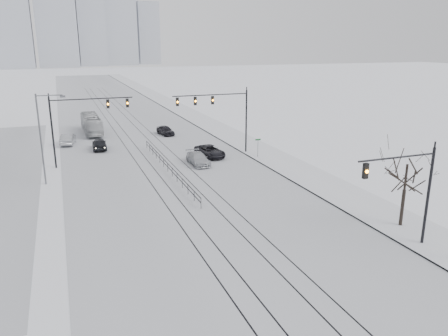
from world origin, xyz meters
TOP-DOWN VIEW (x-y plane):
  - ground at (0.00, 0.00)m, footprint 500.00×500.00m
  - road at (0.00, 60.00)m, footprint 22.00×260.00m
  - sidewalk_east at (13.50, 60.00)m, footprint 5.00×260.00m
  - curb at (11.05, 60.00)m, footprint 0.10×260.00m
  - tram_rails at (-0.00, 40.00)m, footprint 5.30×180.00m
  - skyline at (5.02, 273.63)m, footprint 96.00×48.00m
  - traffic_mast_near at (10.79, 6.00)m, footprint 6.10×0.37m
  - traffic_mast_ne at (8.15, 34.99)m, footprint 9.60×0.37m
  - traffic_mast_nw at (-8.52, 36.00)m, footprint 9.10×0.37m
  - street_light_west at (-12.20, 30.00)m, footprint 2.73×0.25m
  - bare_tree at (13.20, 9.00)m, footprint 4.40×4.40m
  - median_fence at (0.00, 30.00)m, footprint 0.06×24.00m
  - street_sign at (11.80, 32.00)m, footprint 0.70×0.06m
  - sedan_sb_inner at (-6.02, 43.32)m, footprint 2.01×4.55m
  - sedan_sb_outer at (-9.85, 47.97)m, footprint 2.36×4.81m
  - sedan_nb_front at (6.45, 34.53)m, footprint 3.02×5.37m
  - sedan_nb_right at (3.99, 31.61)m, footprint 1.98×4.77m
  - sedan_nb_far at (4.39, 49.71)m, footprint 2.34×4.36m
  - box_truck at (-6.10, 55.06)m, footprint 2.66×10.53m

SIDE VIEW (x-z plane):
  - ground at x=0.00m, z-range 0.00..0.00m
  - road at x=0.00m, z-range 0.00..0.02m
  - tram_rails at x=0.00m, z-range 0.02..0.03m
  - curb at x=11.05m, z-range 0.00..0.12m
  - sidewalk_east at x=13.50m, z-range 0.00..0.16m
  - median_fence at x=0.00m, z-range 0.03..1.03m
  - sedan_nb_right at x=3.99m, z-range 0.00..1.38m
  - sedan_nb_far at x=4.39m, z-range 0.00..1.41m
  - sedan_nb_front at x=6.45m, z-range 0.00..1.42m
  - sedan_sb_outer at x=-9.85m, z-range 0.00..1.52m
  - sedan_sb_inner at x=-6.02m, z-range 0.00..1.52m
  - box_truck at x=-6.10m, z-range 0.00..2.92m
  - street_sign at x=11.80m, z-range 0.41..2.81m
  - bare_tree at x=13.20m, z-range 1.44..7.54m
  - traffic_mast_near at x=10.79m, z-range 1.06..8.06m
  - street_light_west at x=-12.20m, z-range 0.71..9.71m
  - traffic_mast_nw at x=-8.52m, z-range 1.57..9.57m
  - traffic_mast_ne at x=8.15m, z-range 1.76..9.76m
  - skyline at x=5.02m, z-range -5.35..66.65m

